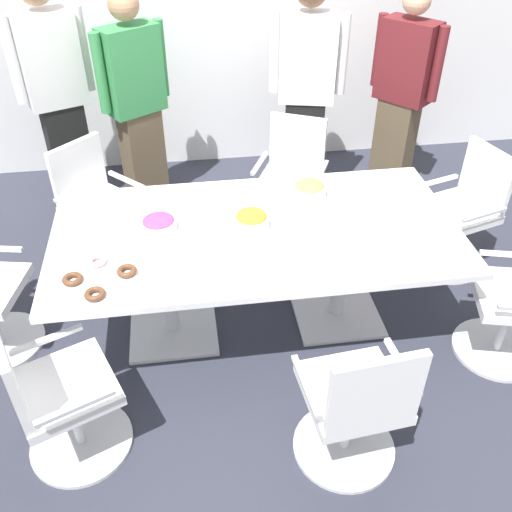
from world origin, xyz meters
TOP-DOWN VIEW (x-y plane):
  - ground_plane at (0.00, 0.00)m, footprint 10.00×10.00m
  - back_wall at (0.00, 2.40)m, footprint 8.00×0.10m
  - conference_table at (0.00, 0.00)m, footprint 2.40×1.20m
  - office_chair_0 at (-1.11, -0.83)m, footprint 0.71×0.71m
  - office_chair_1 at (0.33, -1.08)m, footprint 0.59×0.59m
  - office_chair_3 at (1.56, 0.45)m, footprint 0.67×0.67m
  - office_chair_4 at (0.43, 1.07)m, footprint 0.72×0.72m
  - office_chair_5 at (-1.03, 0.88)m, footprint 0.76×0.76m
  - person_standing_0 at (-1.32, 1.74)m, footprint 0.59×0.37m
  - person_standing_1 at (-0.72, 1.66)m, footprint 0.56×0.42m
  - person_standing_2 at (0.64, 1.61)m, footprint 0.61×0.32m
  - person_standing_3 at (1.46, 1.62)m, footprint 0.46×0.52m
  - snack_bowl_chips_orange at (-0.03, 0.02)m, footprint 0.21×0.21m
  - snack_bowl_candy_mix at (-0.57, 0.09)m, footprint 0.21×0.21m
  - snack_bowl_cookies at (0.39, 0.32)m, footprint 0.21×0.21m
  - donut_platter at (-0.88, -0.35)m, footprint 0.38×0.38m
  - plate_stack at (0.77, 0.14)m, footprint 0.22×0.22m
  - napkin_pile at (0.52, -0.26)m, footprint 0.15×0.15m

SIDE VIEW (x-z plane):
  - ground_plane at x=0.00m, z-range -0.01..0.00m
  - office_chair_0 at x=-1.11m, z-range -0.05..0.86m
  - office_chair_1 at x=0.33m, z-range -0.05..0.86m
  - office_chair_3 at x=1.56m, z-range -0.05..0.86m
  - office_chair_4 at x=0.43m, z-range -0.05..0.86m
  - office_chair_5 at x=-1.03m, z-range -0.05..0.86m
  - conference_table at x=0.00m, z-range 0.25..1.00m
  - donut_platter at x=-0.88m, z-range 0.74..0.79m
  - plate_stack at x=0.77m, z-range 0.75..0.79m
  - snack_bowl_candy_mix at x=-0.57m, z-range 0.75..0.83m
  - napkin_pile at x=0.52m, z-range 0.75..0.83m
  - snack_bowl_cookies at x=0.39m, z-range 0.75..0.86m
  - snack_bowl_chips_orange at x=-0.03m, z-range 0.75..0.87m
  - person_standing_3 at x=1.46m, z-range 0.03..1.75m
  - person_standing_1 at x=-0.72m, z-range 0.04..1.78m
  - person_standing_2 at x=0.64m, z-range 0.04..1.85m
  - person_standing_0 at x=-1.32m, z-range 0.05..1.92m
  - back_wall at x=0.00m, z-range 0.00..2.80m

